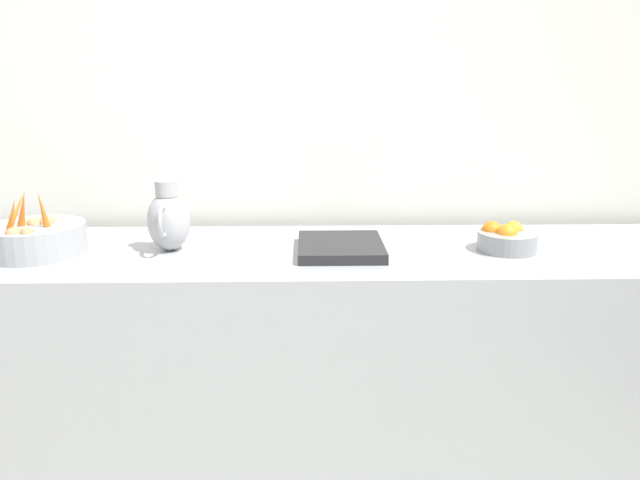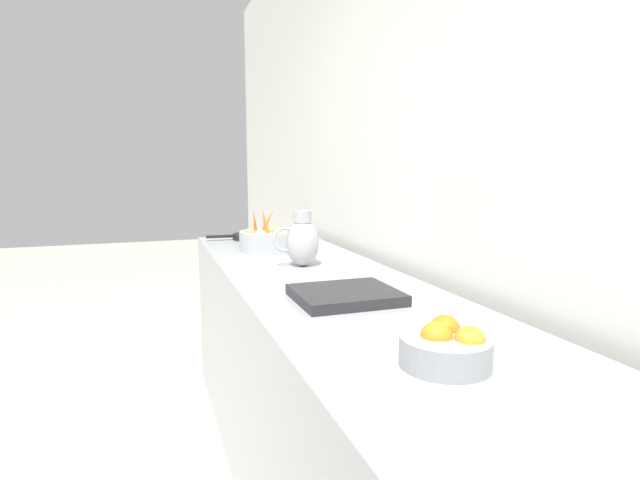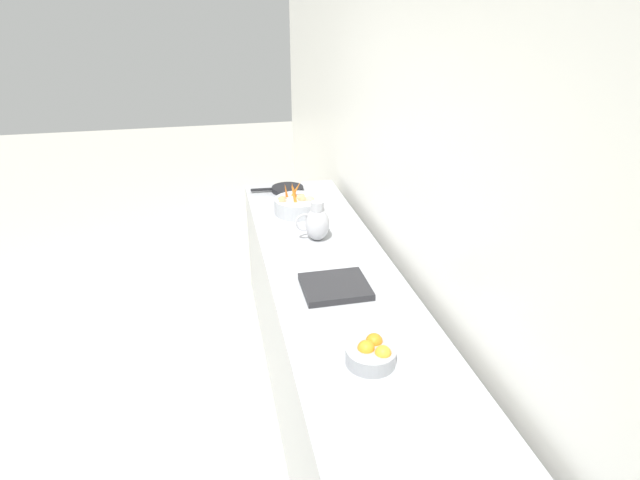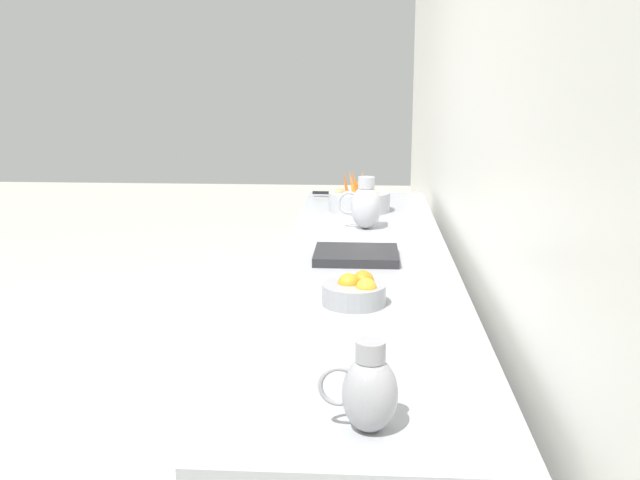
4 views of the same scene
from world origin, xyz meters
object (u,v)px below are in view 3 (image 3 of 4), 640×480
orange_bowl (371,354)px  metal_pitcher_tall (317,223)px  skillet_on_counter (287,189)px  vegetable_colander (298,205)px

orange_bowl → metal_pitcher_tall: bearing=-91.3°
orange_bowl → skillet_on_counter: orange_bowl is taller
skillet_on_counter → orange_bowl: bearing=90.5°
orange_bowl → metal_pitcher_tall: 1.21m
orange_bowl → metal_pitcher_tall: size_ratio=0.83×
vegetable_colander → skillet_on_counter: 0.46m
metal_pitcher_tall → skillet_on_counter: (0.05, -0.91, -0.10)m
orange_bowl → vegetable_colander: bearing=-89.7°
vegetable_colander → skillet_on_counter: bearing=-88.9°
vegetable_colander → metal_pitcher_tall: size_ratio=1.33×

